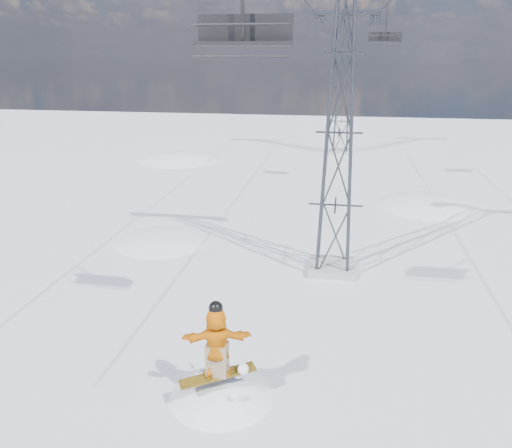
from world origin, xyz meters
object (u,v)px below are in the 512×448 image
(lift_tower_far, at_px, (343,88))
(lift_chair_near, at_px, (243,32))
(snowboarder_jump, at_px, (223,447))
(lift_tower_near, at_px, (339,133))

(lift_tower_far, distance_m, lift_chair_near, 32.00)
(lift_tower_far, bearing_deg, snowboarder_jump, -94.39)
(lift_tower_far, height_order, snowboarder_jump, lift_tower_far)
(lift_tower_far, relative_size, lift_chair_near, 4.21)
(lift_chair_near, bearing_deg, lift_tower_near, 71.97)
(lift_tower_near, distance_m, lift_tower_far, 25.00)
(lift_tower_near, xyz_separation_m, snowboarder_jump, (-2.55, -8.23, -7.09))
(lift_tower_near, bearing_deg, snowboarder_jump, -107.23)
(lift_tower_far, relative_size, snowboarder_jump, 1.69)
(lift_tower_far, xyz_separation_m, lift_chair_near, (-2.20, -31.76, 3.21))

